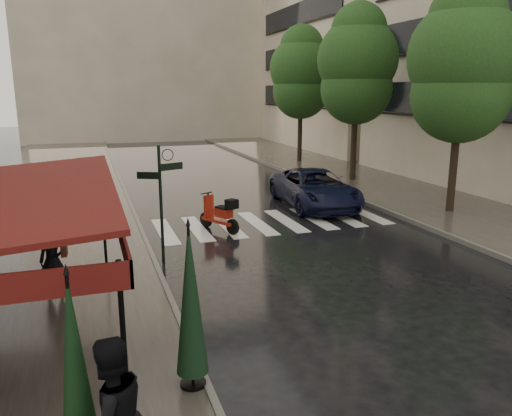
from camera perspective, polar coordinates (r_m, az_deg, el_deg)
ground at (r=10.98m, az=-1.81°, el=-10.55°), size 120.00×120.00×0.00m
sidewalk_near at (r=22.11m, az=-22.52°, el=0.85°), size 6.00×60.00×0.12m
sidewalk_far at (r=25.68m, az=12.38°, el=3.17°), size 5.50×60.00×0.12m
curb_near at (r=22.10m, az=-14.63°, el=1.47°), size 0.12×60.00×0.16m
curb_far at (r=24.36m, az=6.72°, el=2.89°), size 0.12×60.00×0.16m
crosswalk at (r=17.26m, az=1.80°, el=-1.59°), size 7.85×3.20×0.01m
signpost at (r=12.99m, az=-10.82°, el=1.49°), size 1.17×0.29×3.10m
haussmann_far at (r=40.84m, az=10.36°, el=19.86°), size 8.00×16.00×18.50m
backdrop_building at (r=48.30m, az=-12.36°, el=19.62°), size 22.00×6.00×20.00m
tree_near at (r=19.25m, az=22.56°, el=14.95°), size 3.80×3.80×7.99m
tree_mid at (r=24.95m, az=11.50°, el=15.70°), size 3.80×3.80×8.34m
tree_far at (r=31.28m, az=5.17°, el=15.11°), size 3.80×3.80×8.16m
pedestrian_with_umbrella at (r=11.41m, az=-22.56°, el=-1.65°), size 0.95×0.96×2.36m
scooter at (r=16.06m, az=-4.12°, el=-0.76°), size 0.99×1.64×1.18m
parked_car at (r=19.58m, az=6.72°, el=2.25°), size 2.74×5.32×1.44m
parasol_front at (r=5.95m, az=-19.94°, el=-17.26°), size 0.46×0.46×2.55m
parasol_back at (r=7.37m, az=-7.49°, el=-10.39°), size 0.48×0.48×2.55m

